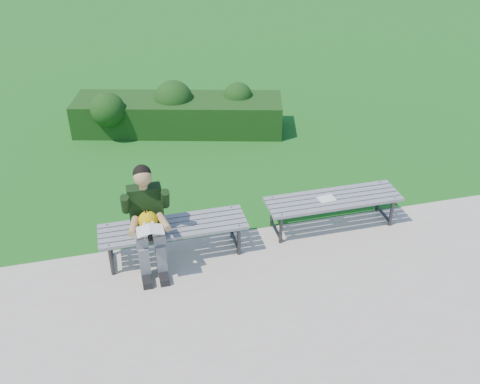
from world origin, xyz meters
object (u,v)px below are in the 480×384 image
Objects in this scene: bench_left at (173,229)px; paper_sheet at (326,199)px; bench_right at (333,201)px; seated_boy at (147,217)px; hedge at (176,112)px.

bench_left is 7.56× the size of paper_sheet.
bench_right is 7.56× the size of paper_sheet.
seated_boy is 2.36m from paper_sheet.
bench_right is (2.14, 0.10, 0.00)m from bench_left.
hedge reaches higher than bench_left.
seated_boy is 5.52× the size of paper_sheet.
bench_right is at bearing -65.91° from hedge.
seated_boy reaches higher than bench_left.
hedge is 2.92× the size of seated_boy.
hedge is 2.13× the size of bench_right.
paper_sheet is (2.04, 0.10, 0.06)m from bench_left.
hedge is 3.84m from seated_boy.
bench_right reaches higher than paper_sheet.
paper_sheet is at bearing 180.00° from bench_right.
bench_left is (-0.56, -3.63, 0.05)m from hedge.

